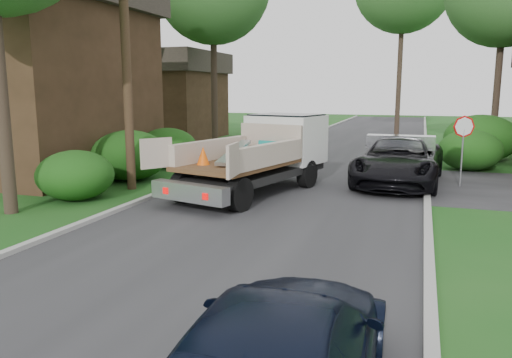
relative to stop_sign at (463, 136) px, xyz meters
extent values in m
plane|color=#184D16|center=(-5.20, -9.00, -1.78)|extent=(120.00, 120.00, 0.00)
cube|color=#28282B|center=(-5.20, 1.00, -1.77)|extent=(8.00, 90.00, 0.02)
cube|color=#9E9E99|center=(-9.30, 1.00, -1.72)|extent=(0.20, 90.00, 0.12)
cube|color=#9E9E99|center=(-1.10, 1.00, -1.72)|extent=(0.20, 90.00, 0.12)
cylinder|color=slate|center=(0.00, 0.00, -0.78)|extent=(0.06, 0.06, 2.00)
cylinder|color=#B20A0A|center=(0.00, 0.00, 0.32)|extent=(0.71, 0.32, 0.76)
cylinder|color=#382619|center=(-10.70, -4.00, 3.22)|extent=(0.30, 0.30, 10.00)
cube|color=#342215|center=(-17.20, -2.00, 1.47)|extent=(9.00, 8.00, 6.50)
cube|color=#342215|center=(-18.70, 13.00, 0.47)|extent=(7.00, 7.00, 4.50)
cube|color=#332B26|center=(-18.70, 13.00, 3.42)|extent=(7.56, 7.56, 1.40)
cube|color=#332B26|center=(-18.70, 13.00, 4.12)|extent=(1.05, 7.56, 0.20)
ellipsoid|color=#134710|center=(-11.40, -6.00, -1.01)|extent=(2.34, 2.34, 1.53)
ellipsoid|color=#134710|center=(-11.70, -2.50, -0.84)|extent=(2.86, 2.86, 1.87)
ellipsoid|color=#134710|center=(-12.00, 1.00, -0.93)|extent=(2.60, 2.60, 1.70)
ellipsoid|color=#134710|center=(0.60, 4.00, -0.93)|extent=(2.60, 2.60, 1.70)
ellipsoid|color=#134710|center=(1.30, 7.00, -0.67)|extent=(3.38, 3.38, 2.21)
cylinder|color=#2D2119|center=(-12.70, 8.00, 2.72)|extent=(0.36, 0.36, 9.00)
cylinder|color=#2D2119|center=(2.30, 11.00, 2.47)|extent=(0.36, 0.36, 8.50)
cylinder|color=#2D2119|center=(-19.20, 4.00, 2.72)|extent=(0.36, 0.36, 9.00)
cylinder|color=#2D2119|center=(-3.20, 21.00, 3.72)|extent=(0.36, 0.36, 11.00)
cylinder|color=black|center=(-7.02, -1.41, -1.29)|extent=(0.56, 1.02, 0.97)
cylinder|color=black|center=(-5.04, -1.92, -1.29)|extent=(0.56, 1.02, 0.97)
cylinder|color=black|center=(-8.05, -5.36, -1.29)|extent=(0.56, 1.02, 0.97)
cylinder|color=black|center=(-6.07, -5.88, -1.29)|extent=(0.56, 1.02, 0.97)
cube|color=black|center=(-6.52, -3.54, -1.11)|extent=(3.65, 6.58, 0.26)
cube|color=silver|center=(-5.95, -1.35, -0.16)|extent=(2.78, 2.47, 1.67)
cube|color=black|center=(-5.95, -1.35, 0.43)|extent=(2.58, 2.27, 0.59)
cube|color=#472D19|center=(-6.71, -4.27, -0.70)|extent=(3.27, 4.34, 0.13)
cube|color=beige|center=(-6.22, -2.39, -0.11)|extent=(2.32, 0.70, 1.08)
cube|color=beige|center=(-7.75, -4.00, -0.32)|extent=(1.18, 3.61, 0.65)
cube|color=beige|center=(-5.67, -4.54, -0.32)|extent=(1.18, 3.61, 0.65)
cube|color=silver|center=(-7.29, -6.51, -1.19)|extent=(2.49, 0.99, 0.48)
cube|color=#B20505|center=(-8.02, -6.52, -1.19)|extent=(0.18, 0.09, 0.17)
cube|color=#B20505|center=(-6.67, -6.87, -1.19)|extent=(0.18, 0.09, 0.17)
cube|color=beige|center=(-8.55, -6.01, -0.22)|extent=(0.62, 0.85, 0.86)
cube|color=beige|center=(-5.95, -6.69, -0.22)|extent=(0.18, 0.97, 0.86)
cube|color=silver|center=(-6.89, -4.11, -0.34)|extent=(0.49, 2.80, 0.50)
cone|color=#F2590A|center=(-7.53, -5.06, -0.37)|extent=(0.47, 0.47, 0.54)
cone|color=#F2590A|center=(-6.24, -3.72, -0.37)|extent=(0.47, 0.47, 0.54)
cube|color=#148C84|center=(-6.03, -2.72, -0.26)|extent=(1.17, 0.40, 0.30)
imported|color=black|center=(-2.08, -0.19, -0.93)|extent=(3.18, 6.23, 1.69)
camera|label=1|loc=(-1.38, -18.56, 1.57)|focal=35.00mm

